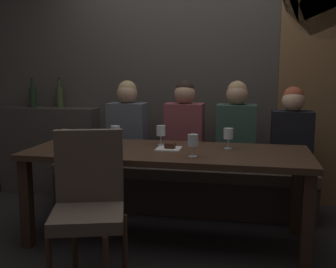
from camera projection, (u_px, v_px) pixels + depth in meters
ground at (167, 239)px, 3.31m from camera, size 9.00×9.00×0.00m
back_wall_tiled at (190, 56)px, 4.25m from camera, size 6.00×0.12×3.00m
arched_door at (327, 69)px, 3.94m from camera, size 0.90×0.05×2.55m
back_counter at (50, 150)px, 4.54m from camera, size 1.10×0.28×0.95m
dining_table at (167, 161)px, 3.21m from camera, size 2.20×0.84×0.74m
banquette_bench at (182, 188)px, 3.95m from camera, size 2.50×0.44×0.45m
chair_near_side at (89, 197)px, 2.59m from camera, size 0.55×0.55×0.98m
diner_redhead at (128, 124)px, 3.98m from camera, size 0.36×0.24×0.81m
diner_bearded at (185, 125)px, 3.87m from camera, size 0.36×0.24×0.82m
diner_far_end at (236, 127)px, 3.77m from camera, size 0.36×0.24×0.81m
diner_near_end at (292, 131)px, 3.67m from camera, size 0.36×0.24×0.77m
wine_bottle_dark_red at (33, 96)px, 4.47m from camera, size 0.08×0.08×0.33m
wine_bottle_pale_label at (60, 97)px, 4.45m from camera, size 0.08×0.08×0.33m
wine_glass_near_right at (193, 141)px, 2.93m from camera, size 0.08×0.08×0.16m
wine_glass_far_left at (228, 134)px, 3.23m from camera, size 0.08×0.08×0.16m
wine_glass_center_front at (64, 136)px, 3.15m from camera, size 0.08×0.08×0.16m
wine_glass_end_right at (115, 132)px, 3.37m from camera, size 0.08×0.08×0.16m
wine_glass_near_left at (161, 132)px, 3.39m from camera, size 0.08×0.08×0.16m
dessert_plate at (169, 148)px, 3.22m from camera, size 0.19×0.19×0.05m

